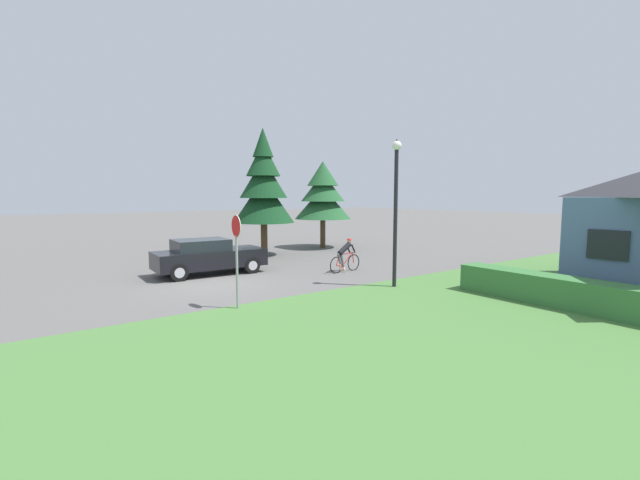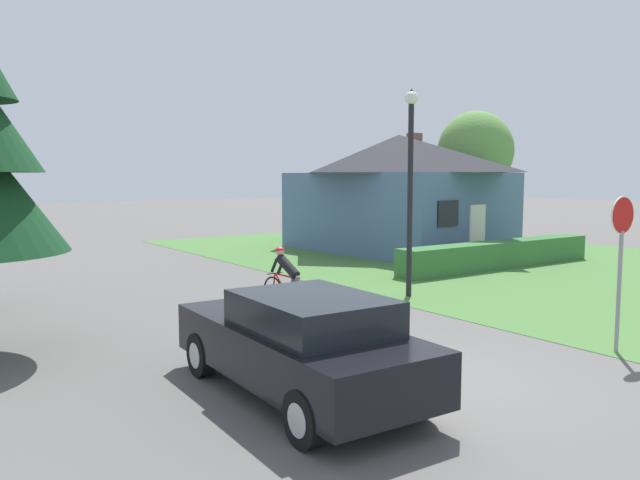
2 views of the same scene
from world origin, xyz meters
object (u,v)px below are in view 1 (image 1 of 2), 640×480
at_px(stop_sign, 236,244).
at_px(street_lamp, 396,197).
at_px(conifer_tall_far, 323,194).
at_px(sedan_left_lane, 208,256).
at_px(cyclist, 345,256).
at_px(conifer_tall_near, 263,186).

xyz_separation_m(stop_sign, street_lamp, (0.57, 5.76, 1.31)).
bearing_deg(conifer_tall_far, stop_sign, -46.08).
bearing_deg(sedan_left_lane, street_lamp, -52.27).
bearing_deg(stop_sign, cyclist, -63.63).
height_order(sedan_left_lane, cyclist, sedan_left_lane).
xyz_separation_m(sedan_left_lane, cyclist, (2.86, 4.89, -0.06)).
bearing_deg(conifer_tall_near, conifer_tall_far, 101.09).
bearing_deg(street_lamp, cyclist, 172.09).
bearing_deg(conifer_tall_near, stop_sign, -32.62).
relative_size(sedan_left_lane, stop_sign, 1.66).
bearing_deg(street_lamp, conifer_tall_far, 156.28).
bearing_deg(cyclist, street_lamp, -104.13).
distance_m(sedan_left_lane, street_lamp, 7.99).
bearing_deg(stop_sign, conifer_tall_near, -30.16).
height_order(cyclist, conifer_tall_near, conifer_tall_near).
distance_m(cyclist, conifer_tall_far, 8.79).
relative_size(cyclist, conifer_tall_far, 0.33).
xyz_separation_m(sedan_left_lane, street_lamp, (6.19, 4.43, 2.43)).
bearing_deg(conifer_tall_near, street_lamp, -0.52).
bearing_deg(stop_sign, sedan_left_lane, -10.92).
height_order(sedan_left_lane, stop_sign, stop_sign).
height_order(sedan_left_lane, conifer_tall_near, conifer_tall_near).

